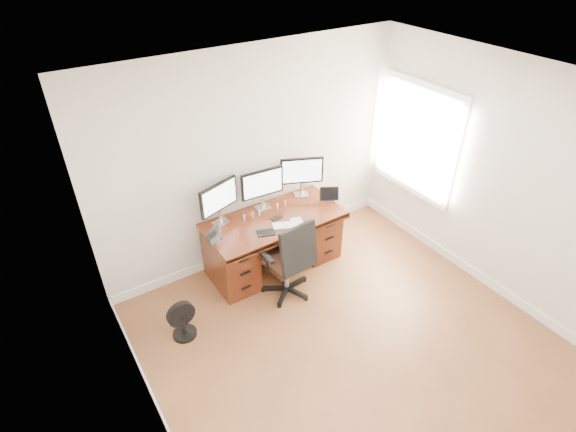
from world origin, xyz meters
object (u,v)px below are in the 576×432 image
monitor_center (262,185)px  office_chair (289,271)px  keyboard (286,225)px  floor_fan (183,321)px  desk (274,240)px

monitor_center → office_chair: bearing=-95.3°
monitor_center → keyboard: (0.03, -0.48, -0.33)m
monitor_center → keyboard: 0.58m
floor_fan → keyboard: size_ratio=1.44×
floor_fan → monitor_center: size_ratio=0.82×
desk → monitor_center: (-0.00, 0.24, 0.68)m
desk → office_chair: 0.57m
desk → monitor_center: bearing=90.0°
desk → floor_fan: 1.52m
floor_fan → keyboard: keyboard is taller
desk → office_chair: bearing=-103.3°
floor_fan → keyboard: (1.46, 0.23, 0.54)m
desk → keyboard: bearing=-82.9°
office_chair → floor_fan: office_chair is taller
floor_fan → keyboard: 1.58m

